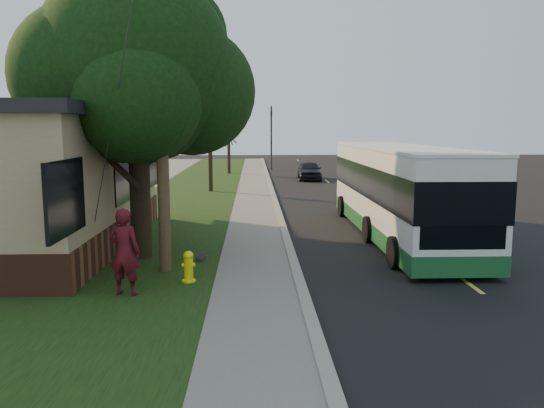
% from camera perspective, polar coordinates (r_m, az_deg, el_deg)
% --- Properties ---
extents(ground, '(120.00, 120.00, 0.00)m').
position_cam_1_polar(ground, '(12.71, 2.93, -8.51)').
color(ground, black).
rests_on(ground, ground).
extents(road, '(8.00, 80.00, 0.01)m').
position_cam_1_polar(road, '(22.99, 10.75, -1.07)').
color(road, black).
rests_on(road, ground).
extents(curb, '(0.25, 80.00, 0.12)m').
position_cam_1_polar(curb, '(22.44, 0.73, -1.01)').
color(curb, gray).
rests_on(curb, ground).
extents(sidewalk, '(2.00, 80.00, 0.08)m').
position_cam_1_polar(sidewalk, '(22.41, -1.82, -1.08)').
color(sidewalk, slate).
rests_on(sidewalk, ground).
extents(grass_verge, '(5.00, 80.00, 0.07)m').
position_cam_1_polar(grass_verge, '(22.68, -10.70, -1.12)').
color(grass_verge, black).
rests_on(grass_verge, ground).
extents(fire_hydrant, '(0.32, 0.32, 0.74)m').
position_cam_1_polar(fire_hydrant, '(12.63, -8.97, -6.66)').
color(fire_hydrant, '#FFEF0D').
rests_on(fire_hydrant, grass_verge).
extents(utility_pole, '(2.86, 3.21, 9.07)m').
position_cam_1_polar(utility_pole, '(13.34, -11.94, 12.24)').
color(utility_pole, '#473321').
rests_on(utility_pole, ground).
extents(leafy_tree, '(6.30, 6.00, 7.80)m').
position_cam_1_polar(leafy_tree, '(15.17, -14.22, 13.69)').
color(leafy_tree, black).
rests_on(leafy_tree, grass_verge).
extents(bare_tree_near, '(1.38, 1.21, 4.31)m').
position_cam_1_polar(bare_tree_near, '(30.26, -6.66, 5.30)').
color(bare_tree_near, black).
rests_on(bare_tree_near, grass_verge).
extents(bare_tree_far, '(1.38, 1.21, 4.03)m').
position_cam_1_polar(bare_tree_far, '(42.20, -4.67, 5.93)').
color(bare_tree_far, black).
rests_on(bare_tree_far, grass_verge).
extents(traffic_signal, '(0.18, 0.22, 5.50)m').
position_cam_1_polar(traffic_signal, '(46.15, -0.08, 7.59)').
color(traffic_signal, '#2D2D30').
rests_on(traffic_signal, ground).
extents(transit_bus, '(2.60, 11.26, 3.05)m').
position_cam_1_polar(transit_bus, '(18.24, 13.43, 1.60)').
color(transit_bus, silver).
rests_on(transit_bus, ground).
extents(skateboarder, '(0.77, 0.58, 1.90)m').
position_cam_1_polar(skateboarder, '(11.82, -15.58, -4.97)').
color(skateboarder, '#4E0F17').
rests_on(skateboarder, grass_verge).
extents(skateboard_main, '(0.21, 0.76, 0.07)m').
position_cam_1_polar(skateboard_main, '(14.85, -7.53, -5.61)').
color(skateboard_main, black).
rests_on(skateboard_main, grass_verge).
extents(dumpster, '(1.66, 1.48, 1.22)m').
position_cam_1_polar(dumpster, '(20.20, -25.01, -1.12)').
color(dumpster, '#12301F').
rests_on(dumpster, building_lot).
extents(distant_car, '(1.76, 4.02, 1.35)m').
position_cam_1_polar(distant_car, '(37.65, 4.03, 3.64)').
color(distant_car, black).
rests_on(distant_car, ground).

